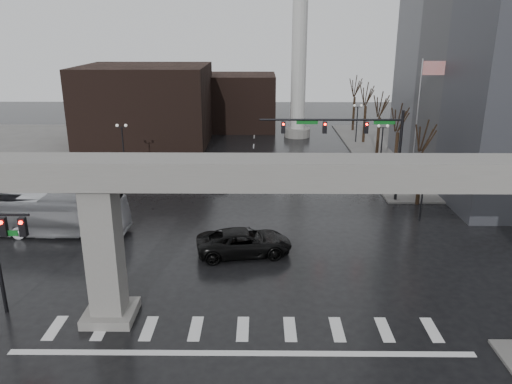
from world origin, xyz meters
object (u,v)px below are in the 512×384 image
signal_mast_arm (356,136)px  pickup_truck (244,242)px  city_bus (52,214)px  far_car (221,177)px

signal_mast_arm → pickup_truck: size_ratio=1.90×
city_bus → far_car: city_bus is taller
pickup_truck → city_bus: bearing=66.9°
signal_mast_arm → far_car: signal_mast_arm is taller
signal_mast_arm → far_car: bearing=157.7°
signal_mast_arm → far_car: size_ratio=3.11×
signal_mast_arm → pickup_truck: 15.17m
pickup_truck → far_car: (-2.76, 15.90, -0.22)m
signal_mast_arm → city_bus: size_ratio=1.10×
pickup_truck → far_car: bearing=0.2°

